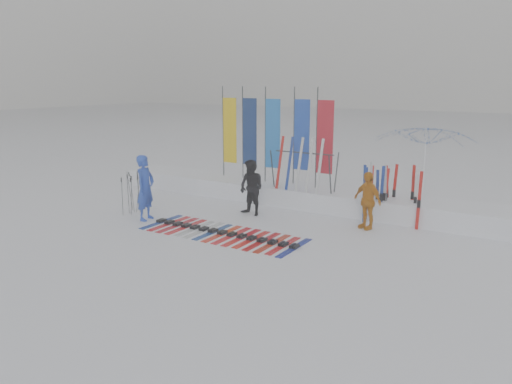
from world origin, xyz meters
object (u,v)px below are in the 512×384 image
Objects in this scene: person_blue at (145,188)px; person_yellow at (367,200)px; tent_canopy at (423,169)px; person_black at (251,188)px; ski_row at (222,233)px; ski_rack at (304,165)px.

person_yellow is (5.78, 2.53, -0.16)m from person_blue.
person_blue is at bearing -142.58° from tent_canopy.
tent_canopy is (0.83, 2.52, 0.58)m from person_yellow.
person_blue is at bearing -127.54° from person_black.
person_yellow reaches higher than ski_row.
person_black is (2.33, 2.07, -0.11)m from person_blue.
person_black reaches higher than person_yellow.
ski_rack reaches higher than person_yellow.
ski_row is (-3.91, -5.04, -1.34)m from tent_canopy.
ski_row is (2.70, 0.01, -0.92)m from person_blue.
ski_row is at bearing -127.75° from tent_canopy.
ski_rack is (3.29, 3.64, 0.43)m from person_blue.
person_yellow is (3.45, 0.47, -0.05)m from person_black.
person_blue is at bearing -132.08° from ski_rack.
tent_canopy is at bearing -63.04° from person_blue.
ski_row is at bearing -116.73° from person_yellow.
person_black is 1.06× the size of person_yellow.
person_blue is 6.31m from person_yellow.
ski_row is at bearing -100.24° from person_blue.
person_yellow is at bearing 18.59° from person_black.
tent_canopy is 6.52m from ski_row.
tent_canopy is (6.61, 5.06, 0.42)m from person_blue.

